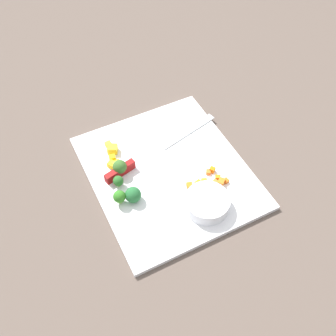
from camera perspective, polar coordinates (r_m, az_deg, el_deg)
ground_plane at (r=0.95m, az=0.00°, el=-0.81°), size 4.00×4.00×0.00m
cutting_board at (r=0.95m, az=0.00°, el=-0.59°), size 0.41×0.35×0.01m
prep_bowl at (r=0.88m, az=5.65°, el=-5.02°), size 0.10×0.10×0.03m
chef_knife at (r=0.95m, az=-4.16°, el=1.16°), size 0.09×0.33×0.02m
carrot_dice_0 at (r=0.93m, az=8.35°, el=-1.83°), size 0.01×0.01×0.01m
carrot_dice_1 at (r=0.92m, az=6.83°, el=-2.17°), size 0.02×0.02×0.01m
carrot_dice_2 at (r=0.94m, az=5.83°, el=-0.59°), size 0.02×0.01×0.01m
carrot_dice_3 at (r=0.91m, az=3.12°, el=-2.56°), size 0.02×0.02×0.01m
carrot_dice_4 at (r=0.92m, az=7.65°, el=-2.04°), size 0.02×0.02×0.01m
carrot_dice_5 at (r=0.92m, az=5.21°, el=-1.93°), size 0.01×0.02×0.01m
carrot_dice_6 at (r=0.93m, az=7.19°, el=-1.36°), size 0.01×0.02×0.01m
carrot_dice_7 at (r=0.92m, az=4.43°, el=-2.29°), size 0.02×0.02×0.01m
carrot_dice_8 at (r=0.94m, az=6.39°, el=-0.26°), size 0.02×0.02×0.01m
pepper_dice_0 at (r=0.95m, az=-7.32°, el=0.38°), size 0.02×0.02×0.02m
pepper_dice_1 at (r=0.98m, az=-7.99°, el=2.72°), size 0.03×0.03×0.02m
pepper_dice_2 at (r=0.97m, az=-8.03°, el=1.43°), size 0.02×0.02×0.01m
pepper_dice_3 at (r=1.00m, az=-8.57°, el=3.35°), size 0.02×0.02×0.01m
pepper_dice_4 at (r=0.96m, az=-8.09°, el=0.52°), size 0.02×0.02×0.01m
broccoli_floret_0 at (r=0.91m, az=-7.18°, el=-1.87°), size 0.02×0.02×0.03m
broccoli_floret_1 at (r=0.88m, az=-7.01°, el=-4.14°), size 0.03×0.03×0.04m
broccoli_floret_2 at (r=0.89m, az=-5.06°, el=-3.88°), size 0.04×0.04×0.04m
broccoli_floret_3 at (r=0.93m, az=-6.97°, el=0.15°), size 0.03×0.03×0.04m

